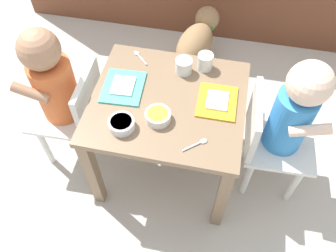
% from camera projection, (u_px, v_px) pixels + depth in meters
% --- Properties ---
extents(ground_plane, '(7.00, 7.00, 0.00)m').
position_uv_depth(ground_plane, '(168.00, 163.00, 1.70)').
color(ground_plane, '#B2ADA3').
extents(dining_table, '(0.59, 0.53, 0.48)m').
position_uv_depth(dining_table, '(168.00, 114.00, 1.38)').
color(dining_table, '#7A6047').
rests_on(dining_table, ground).
extents(seated_child_left, '(0.29, 0.29, 0.72)m').
position_uv_depth(seated_child_left, '(57.00, 85.00, 1.39)').
color(seated_child_left, silver).
rests_on(seated_child_left, ground).
extents(seated_child_right, '(0.29, 0.29, 0.72)m').
position_uv_depth(seated_child_right, '(289.00, 117.00, 1.29)').
color(seated_child_right, silver).
rests_on(seated_child_right, ground).
extents(dog, '(0.24, 0.44, 0.32)m').
position_uv_depth(dog, '(197.00, 41.00, 1.92)').
color(dog, olive).
rests_on(dog, ground).
extents(food_tray_left, '(0.17, 0.19, 0.02)m').
position_uv_depth(food_tray_left, '(123.00, 87.00, 1.35)').
color(food_tray_left, '#4CC6BC').
rests_on(food_tray_left, dining_table).
extents(food_tray_right, '(0.15, 0.17, 0.02)m').
position_uv_depth(food_tray_right, '(217.00, 101.00, 1.30)').
color(food_tray_right, gold).
rests_on(food_tray_right, dining_table).
extents(water_cup_left, '(0.07, 0.07, 0.06)m').
position_uv_depth(water_cup_left, '(184.00, 67.00, 1.39)').
color(water_cup_left, white).
rests_on(water_cup_left, dining_table).
extents(water_cup_right, '(0.06, 0.06, 0.07)m').
position_uv_depth(water_cup_right, '(205.00, 62.00, 1.40)').
color(water_cup_right, white).
rests_on(water_cup_right, dining_table).
extents(veggie_bowl_far, '(0.09, 0.09, 0.04)m').
position_uv_depth(veggie_bowl_far, '(122.00, 124.00, 1.22)').
color(veggie_bowl_far, white).
rests_on(veggie_bowl_far, dining_table).
extents(cereal_bowl_right_side, '(0.09, 0.09, 0.04)m').
position_uv_depth(cereal_bowl_right_side, '(158.00, 116.00, 1.24)').
color(cereal_bowl_right_side, white).
rests_on(cereal_bowl_right_side, dining_table).
extents(spoon_by_left_tray, '(0.08, 0.08, 0.01)m').
position_uv_depth(spoon_by_left_tray, '(139.00, 56.00, 1.46)').
color(spoon_by_left_tray, silver).
rests_on(spoon_by_left_tray, dining_table).
extents(spoon_by_right_tray, '(0.08, 0.07, 0.01)m').
position_uv_depth(spoon_by_right_tray, '(197.00, 144.00, 1.19)').
color(spoon_by_right_tray, silver).
rests_on(spoon_by_right_tray, dining_table).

